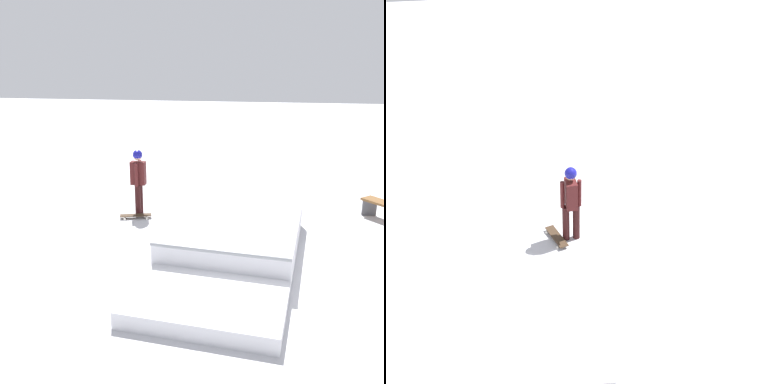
{
  "view_description": "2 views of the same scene",
  "coord_description": "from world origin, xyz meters",
  "views": [
    {
      "loc": [
        8.4,
        0.03,
        4.22
      ],
      "look_at": [
        -2.25,
        -1.51,
        0.9
      ],
      "focal_mm": 44.12,
      "sensor_mm": 36.0,
      "label": 1
    },
    {
      "loc": [
        -1.35,
        5.17,
        6.41
      ],
      "look_at": [
        -3.18,
        -3.24,
        1.0
      ],
      "focal_mm": 45.71,
      "sensor_mm": 36.0,
      "label": 2
    }
  ],
  "objects": [
    {
      "name": "ground_plane",
      "position": [
        0.0,
        0.0,
        0.0
      ],
      "size": [
        60.0,
        60.0,
        0.0
      ],
      "primitive_type": "plane",
      "color": "silver"
    },
    {
      "name": "skate_ramp",
      "position": [
        -0.67,
        -0.44,
        0.32
      ],
      "size": [
        5.69,
        3.27,
        0.74
      ],
      "rotation": [
        0.0,
        0.0,
        -0.13
      ],
      "color": "silver",
      "rests_on": "ground"
    },
    {
      "name": "skater",
      "position": [
        -2.98,
        -3.01,
        1.01
      ],
      "size": [
        0.44,
        0.38,
        1.73
      ],
      "rotation": [
        0.0,
        0.0,
        1.55
      ],
      "color": "black",
      "rests_on": "ground"
    },
    {
      "name": "skateboard",
      "position": [
        -2.67,
        -3.03,
        0.08
      ],
      "size": [
        0.41,
        0.82,
        0.09
      ],
      "rotation": [
        0.0,
        0.0,
        1.82
      ],
      "color": "#3F2D1E",
      "rests_on": "ground"
    }
  ]
}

